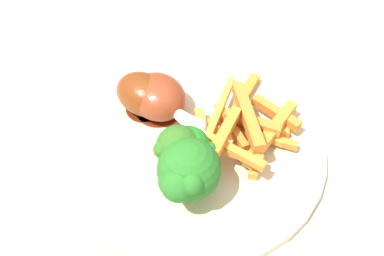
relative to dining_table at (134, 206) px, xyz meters
name	(u,v)px	position (x,y,z in m)	size (l,w,h in m)	color
dining_table	(134,206)	(0.00, 0.00, 0.00)	(0.97, 0.72, 0.73)	beige
dinner_plate	(192,143)	(-0.08, 0.00, 0.13)	(0.29, 0.29, 0.01)	beige
broccoli_floret_front	(187,171)	(-0.07, 0.07, 0.18)	(0.06, 0.07, 0.07)	#83BE51
broccoli_floret_middle	(188,150)	(-0.07, 0.04, 0.17)	(0.05, 0.04, 0.06)	#90BE5C
broccoli_floret_back	(180,150)	(-0.06, 0.05, 0.18)	(0.05, 0.04, 0.07)	#8CB54C
carrot_fries_pile	(244,126)	(-0.13, 0.00, 0.15)	(0.14, 0.16, 0.04)	orange
chicken_drumstick_near	(160,99)	(-0.04, -0.04, 0.16)	(0.10, 0.12, 0.05)	#602011
chicken_drumstick_far	(147,96)	(-0.03, -0.05, 0.16)	(0.11, 0.10, 0.05)	#4F1D0A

